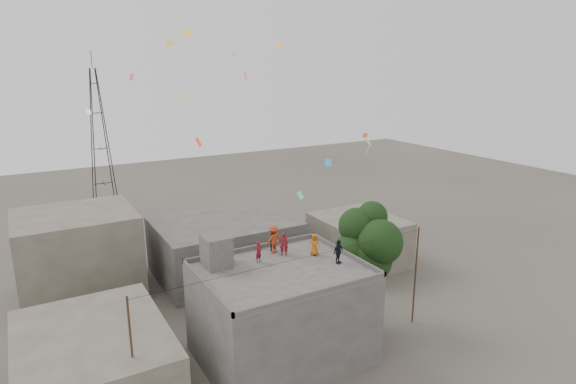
# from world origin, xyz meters

# --- Properties ---
(ground) EXTENTS (140.00, 140.00, 0.00)m
(ground) POSITION_xyz_m (0.00, 0.00, 0.00)
(ground) COLOR #4A453D
(ground) RESTS_ON ground
(main_building) EXTENTS (10.00, 8.00, 6.10)m
(main_building) POSITION_xyz_m (0.00, 0.00, 3.05)
(main_building) COLOR #484543
(main_building) RESTS_ON ground
(parapet) EXTENTS (10.00, 8.00, 0.30)m
(parapet) POSITION_xyz_m (0.00, 0.00, 6.25)
(parapet) COLOR #484543
(parapet) RESTS_ON main_building
(stair_head_box) EXTENTS (1.60, 1.80, 2.00)m
(stair_head_box) POSITION_xyz_m (-3.20, 2.60, 7.10)
(stair_head_box) COLOR #484543
(stair_head_box) RESTS_ON main_building
(neighbor_west) EXTENTS (8.00, 10.00, 4.00)m
(neighbor_west) POSITION_xyz_m (-11.00, 2.00, 2.00)
(neighbor_west) COLOR #5B5248
(neighbor_west) RESTS_ON ground
(neighbor_north) EXTENTS (12.00, 9.00, 5.00)m
(neighbor_north) POSITION_xyz_m (2.00, 14.00, 2.50)
(neighbor_north) COLOR #484543
(neighbor_north) RESTS_ON ground
(neighbor_northwest) EXTENTS (9.00, 8.00, 7.00)m
(neighbor_northwest) POSITION_xyz_m (-10.00, 16.00, 3.50)
(neighbor_northwest) COLOR #5B5248
(neighbor_northwest) RESTS_ON ground
(neighbor_east) EXTENTS (7.00, 8.00, 4.40)m
(neighbor_east) POSITION_xyz_m (14.00, 10.00, 2.20)
(neighbor_east) COLOR #5B5248
(neighbor_east) RESTS_ON ground
(tree) EXTENTS (4.90, 4.60, 9.10)m
(tree) POSITION_xyz_m (7.37, 0.60, 6.10)
(tree) COLOR black
(tree) RESTS_ON ground
(utility_line) EXTENTS (20.12, 0.62, 7.40)m
(utility_line) POSITION_xyz_m (0.50, -1.25, 3.83)
(utility_line) COLOR black
(utility_line) RESTS_ON ground
(transmission_tower) EXTENTS (2.97, 2.97, 20.01)m
(transmission_tower) POSITION_xyz_m (-4.00, 40.00, 9.07)
(transmission_tower) COLOR black
(transmission_tower) RESTS_ON ground
(person_red_adult) EXTENTS (0.69, 0.62, 1.60)m
(person_red_adult) POSITION_xyz_m (1.33, 2.00, 6.90)
(person_red_adult) COLOR maroon
(person_red_adult) RESTS_ON main_building
(person_orange_child) EXTENTS (0.86, 0.75, 1.48)m
(person_orange_child) POSITION_xyz_m (3.11, 1.02, 6.84)
(person_orange_child) COLOR #C45E16
(person_orange_child) RESTS_ON main_building
(person_dark_child) EXTENTS (0.74, 0.68, 1.23)m
(person_dark_child) POSITION_xyz_m (1.06, 3.19, 6.72)
(person_dark_child) COLOR black
(person_dark_child) RESTS_ON main_building
(person_dark_adult) EXTENTS (1.01, 0.68, 1.59)m
(person_dark_adult) POSITION_xyz_m (3.67, -0.90, 6.90)
(person_dark_adult) COLOR black
(person_dark_adult) RESTS_ON main_building
(person_orange_adult) EXTENTS (1.31, 0.87, 1.89)m
(person_orange_adult) POSITION_xyz_m (0.95, 2.73, 7.05)
(person_orange_adult) COLOR #A63613
(person_orange_adult) RESTS_ON main_building
(person_red_child) EXTENTS (0.62, 0.53, 1.43)m
(person_red_child) POSITION_xyz_m (-0.65, 1.77, 6.82)
(person_red_child) COLOR maroon
(person_red_child) RESTS_ON main_building
(kites) EXTENTS (20.50, 19.42, 10.19)m
(kites) POSITION_xyz_m (1.36, 6.68, 15.57)
(kites) COLOR #FF2F1A
(kites) RESTS_ON ground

